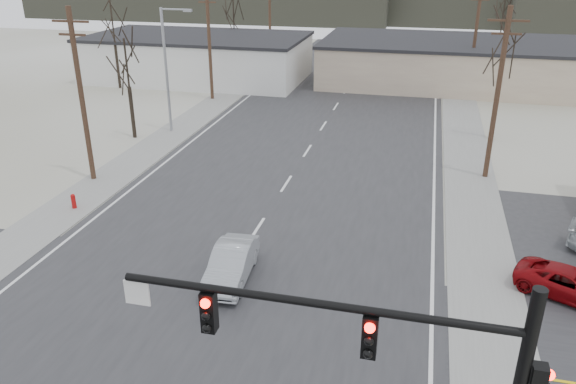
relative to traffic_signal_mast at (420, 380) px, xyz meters
name	(u,v)px	position (x,y,z in m)	size (l,w,h in m)	color
ground	(195,327)	(-7.89, 6.20, -4.67)	(140.00, 140.00, 0.00)	silver
main_road	(290,178)	(-7.89, 21.20, -4.65)	(18.00, 110.00, 0.05)	#27272A
cross_road	(195,327)	(-7.89, 6.20, -4.65)	(90.00, 10.00, 0.04)	#27272A
sidewalk_left	(165,139)	(-18.49, 26.20, -4.64)	(3.00, 90.00, 0.06)	gray
sidewalk_right	(468,164)	(2.71, 26.20, -4.64)	(3.00, 90.00, 0.06)	gray
traffic_signal_mast	(420,380)	(0.00, 0.00, 0.00)	(8.95, 0.43, 7.20)	black
fire_hydrant	(74,201)	(-18.09, 14.20, -4.22)	(0.24, 0.24, 0.87)	#A50C0C
building_left_far	(198,57)	(-23.89, 46.20, -2.42)	(22.30, 12.30, 4.50)	silver
building_right_far	(453,62)	(2.11, 50.20, -2.52)	(26.30, 14.30, 4.30)	#C4B295
upole_left_b	(81,94)	(-19.39, 18.20, 0.55)	(2.20, 0.30, 10.00)	#462D20
upole_left_c	(209,41)	(-19.39, 38.20, 0.55)	(2.20, 0.30, 10.00)	#462D20
upole_left_d	(270,16)	(-19.39, 58.20, 0.55)	(2.20, 0.30, 10.00)	#462D20
upole_right_a	(498,93)	(3.61, 24.20, 0.55)	(2.20, 0.30, 10.00)	#462D20
upole_right_b	(475,37)	(3.61, 46.20, 0.55)	(2.20, 0.30, 10.00)	#462D20
streetlight_main	(168,64)	(-18.69, 28.20, 0.41)	(2.40, 0.25, 9.00)	gray
tree_left_near	(127,66)	(-20.89, 26.20, 0.55)	(3.30, 3.30, 7.35)	black
tree_right_mid	(503,56)	(4.61, 32.20, 1.26)	(3.74, 3.74, 8.33)	black
tree_left_far	(233,12)	(-21.89, 52.20, 1.61)	(3.96, 3.96, 8.82)	black
tree_right_far	(503,19)	(7.11, 58.20, 0.91)	(3.52, 3.52, 7.84)	black
tree_left_mid	(112,22)	(-29.89, 40.20, 1.61)	(3.96, 3.96, 8.82)	black
sedan_crossing	(231,264)	(-7.63, 9.62, -3.92)	(1.51, 4.32, 1.42)	#93979D
car_far_a	(423,69)	(-0.82, 52.66, -3.80)	(2.31, 5.68, 1.65)	black
car_far_b	(328,61)	(-11.51, 54.82, -3.85)	(1.84, 4.56, 1.56)	black
car_parked_red	(570,284)	(5.89, 11.59, -4.06)	(1.93, 4.18, 1.16)	maroon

